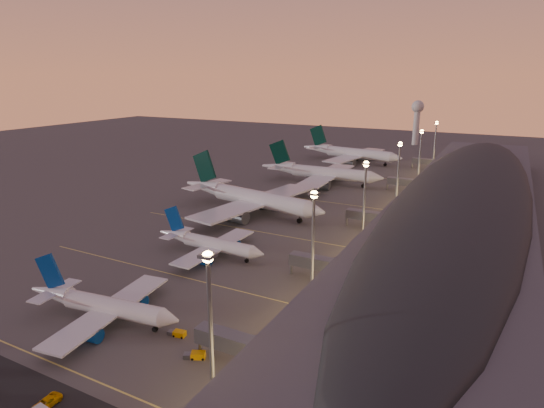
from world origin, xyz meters
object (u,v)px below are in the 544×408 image
(airliner_narrow_south, at_px, (101,305))
(airliner_wide_near, at_px, (249,197))
(baggage_tug_a, at_px, (177,333))
(airliner_wide_mid, at_px, (320,173))
(service_van_d, at_px, (46,403))
(airliner_wide_far, at_px, (350,153))
(radar_tower, at_px, (417,115))
(airliner_narrow_north, at_px, (209,243))
(baggage_tug_b, at_px, (195,355))

(airliner_narrow_south, xyz_separation_m, airliner_wide_near, (-12.91, 83.52, 2.05))
(baggage_tug_a, bearing_deg, airliner_wide_near, 102.18)
(airliner_wide_near, distance_m, airliner_wide_mid, 57.28)
(airliner_narrow_south, distance_m, airliner_wide_near, 84.54)
(airliner_wide_near, xyz_separation_m, airliner_wide_mid, (6.13, 56.95, -0.46))
(airliner_wide_near, relative_size, baggage_tug_a, 17.23)
(airliner_wide_near, relative_size, service_van_d, 13.64)
(airliner_wide_far, bearing_deg, radar_tower, 86.07)
(airliner_narrow_north, relative_size, airliner_wide_near, 0.54)
(airliner_wide_near, height_order, radar_tower, radar_tower)
(airliner_narrow_south, bearing_deg, service_van_d, -68.46)
(service_van_d, bearing_deg, baggage_tug_a, 74.27)
(airliner_narrow_south, distance_m, airliner_wide_mid, 140.65)
(airliner_wide_near, height_order, service_van_d, airliner_wide_near)
(baggage_tug_a, relative_size, service_van_d, 0.79)
(airliner_narrow_south, relative_size, airliner_wide_mid, 0.61)
(airliner_narrow_north, height_order, airliner_wide_near, airliner_wide_near)
(airliner_narrow_south, xyz_separation_m, airliner_narrow_north, (-1.19, 40.93, -0.11))
(airliner_narrow_south, bearing_deg, airliner_narrow_north, 84.45)
(airliner_wide_mid, bearing_deg, baggage_tug_a, -81.48)
(airliner_wide_mid, bearing_deg, airliner_wide_far, 92.74)
(airliner_wide_mid, height_order, service_van_d, airliner_wide_mid)
(baggage_tug_a, bearing_deg, airliner_narrow_south, 179.41)
(radar_tower, height_order, service_van_d, radar_tower)
(airliner_narrow_south, bearing_deg, airliner_wide_mid, 85.54)
(airliner_narrow_north, distance_m, airliner_wide_mid, 99.72)
(airliner_wide_mid, bearing_deg, radar_tower, 82.14)
(airliner_narrow_south, bearing_deg, radar_tower, 80.91)
(airliner_narrow_north, distance_m, airliner_wide_near, 44.23)
(airliner_wide_near, height_order, baggage_tug_a, airliner_wide_near)
(airliner_narrow_north, xyz_separation_m, radar_tower, (10.66, 249.02, 18.50))
(airliner_wide_far, distance_m, baggage_tug_a, 200.04)
(airliner_wide_far, relative_size, baggage_tug_b, 15.23)
(radar_tower, distance_m, service_van_d, 313.75)
(airliner_narrow_south, xyz_separation_m, airliner_wide_mid, (-6.77, 140.47, 1.59))
(baggage_tug_a, distance_m, baggage_tug_b, 8.87)
(airliner_wide_near, relative_size, airliner_wide_mid, 1.09)
(airliner_wide_near, relative_size, baggage_tug_b, 15.78)
(airliner_narrow_north, xyz_separation_m, airliner_wide_mid, (-5.58, 99.55, 1.71))
(airliner_narrow_north, relative_size, airliner_wide_mid, 0.59)
(airliner_wide_mid, relative_size, airliner_wide_far, 0.95)
(airliner_narrow_south, relative_size, airliner_narrow_north, 1.04)
(service_van_d, bearing_deg, airliner_wide_far, 92.14)
(radar_tower, distance_m, baggage_tug_a, 288.30)
(airliner_narrow_south, height_order, baggage_tug_a, airliner_narrow_south)
(airliner_narrow_south, bearing_deg, baggage_tug_a, 0.89)
(airliner_narrow_north, bearing_deg, airliner_wide_near, 106.53)
(airliner_wide_near, distance_m, radar_tower, 208.27)
(airliner_narrow_south, relative_size, baggage_tug_a, 9.71)
(airliner_wide_near, height_order, airliner_wide_mid, airliner_wide_near)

